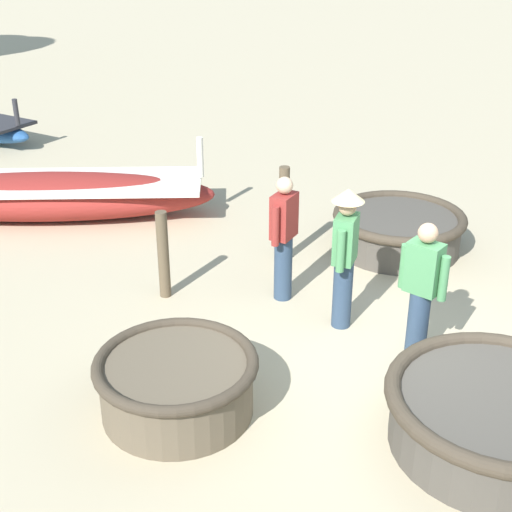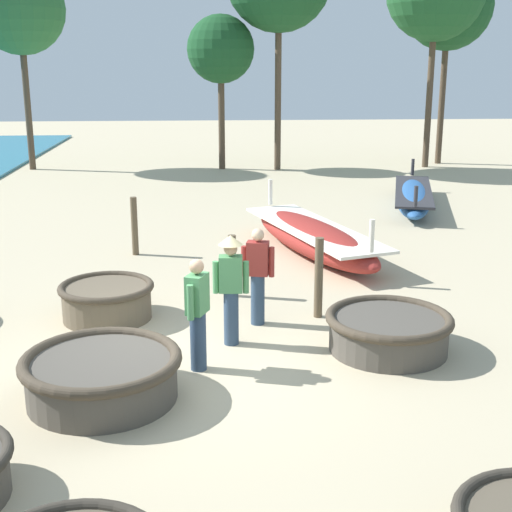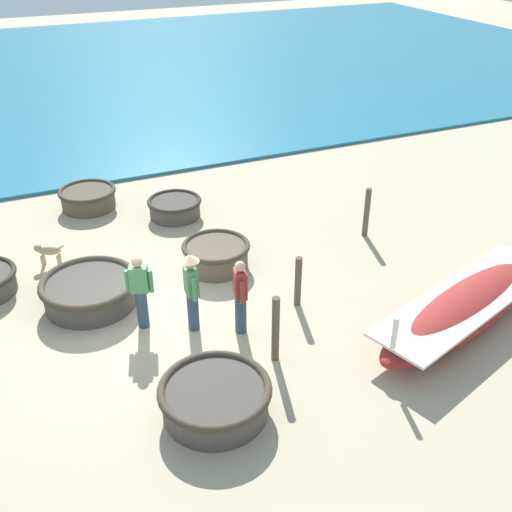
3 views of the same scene
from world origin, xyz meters
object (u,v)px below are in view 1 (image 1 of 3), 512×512
object	(u,v)px
coracle_far_left	(498,416)
coracle_tilted	(398,229)
fisherman_by_coracle	(422,290)
mooring_post_shoreline	(284,215)
long_boat_ochre_hull	(46,195)
fisherman_hauling	(345,250)
coracle_nearest	(177,382)
fisherman_crouching	(284,236)
mooring_post_mid_beach	(163,255)

from	to	relation	value
coracle_far_left	coracle_tilted	bearing A→B (deg)	18.03
fisherman_by_coracle	mooring_post_shoreline	bearing A→B (deg)	44.99
coracle_far_left	long_boat_ochre_hull	bearing A→B (deg)	61.55
fisherman_hauling	fisherman_by_coracle	world-z (taller)	fisherman_hauling
coracle_nearest	fisherman_by_coracle	world-z (taller)	fisherman_by_coracle
coracle_far_left	mooring_post_shoreline	size ratio (longest dim) A/B	1.50
fisherman_hauling	long_boat_ochre_hull	bearing A→B (deg)	68.70
fisherman_crouching	fisherman_by_coracle	xyz separation A→B (m)	(-0.92, -1.68, 0.00)
coracle_tilted	fisherman_by_coracle	world-z (taller)	fisherman_by_coracle
coracle_nearest	fisherman_by_coracle	size ratio (longest dim) A/B	0.99
mooring_post_shoreline	fisherman_crouching	bearing A→B (deg)	-165.95
coracle_far_left	coracle_tilted	xyz separation A→B (m)	(3.93, 1.28, -0.02)
coracle_tilted	long_boat_ochre_hull	size ratio (longest dim) A/B	0.35
coracle_nearest	mooring_post_shoreline	distance (m)	3.47
long_boat_ochre_hull	fisherman_by_coracle	xyz separation A→B (m)	(-2.41, -5.84, 0.47)
coracle_tilted	mooring_post_mid_beach	bearing A→B (deg)	129.95
coracle_far_left	fisherman_by_coracle	xyz separation A→B (m)	(1.19, 0.80, 0.51)
mooring_post_mid_beach	coracle_tilted	bearing A→B (deg)	-50.05
coracle_nearest	fisherman_by_coracle	xyz separation A→B (m)	(1.52, -2.08, 0.51)
mooring_post_shoreline	mooring_post_mid_beach	xyz separation A→B (m)	(-1.37, 1.15, -0.11)
fisherman_hauling	mooring_post_shoreline	xyz separation A→B (m)	(1.46, 1.06, -0.29)
coracle_far_left	fisherman_hauling	bearing A→B (deg)	45.21
mooring_post_shoreline	coracle_far_left	bearing A→B (deg)	-138.79
coracle_far_left	fisherman_by_coracle	distance (m)	1.52
fisherman_hauling	fisherman_crouching	xyz separation A→B (m)	(0.45, 0.81, -0.12)
coracle_far_left	mooring_post_mid_beach	distance (m)	4.27
fisherman_by_coracle	mooring_post_mid_beach	distance (m)	3.15
long_boat_ochre_hull	fisherman_crouching	bearing A→B (deg)	-109.70
long_boat_ochre_hull	coracle_far_left	bearing A→B (deg)	-118.45
coracle_nearest	fisherman_crouching	xyz separation A→B (m)	(2.44, -0.40, 0.51)
coracle_far_left	mooring_post_shoreline	xyz separation A→B (m)	(3.12, 2.73, 0.34)
long_boat_ochre_hull	coracle_nearest	bearing A→B (deg)	-136.27
mooring_post_mid_beach	coracle_nearest	bearing A→B (deg)	-154.21
coracle_tilted	fisherman_by_coracle	size ratio (longest dim) A/B	1.18
coracle_nearest	mooring_post_mid_beach	world-z (taller)	mooring_post_mid_beach
long_boat_ochre_hull	mooring_post_mid_beach	size ratio (longest dim) A/B	4.77
coracle_far_left	fisherman_by_coracle	bearing A→B (deg)	33.99
coracle_nearest	fisherman_by_coracle	distance (m)	2.63
long_boat_ochre_hull	mooring_post_shoreline	xyz separation A→B (m)	(-0.48, -3.91, 0.31)
fisherman_hauling	mooring_post_mid_beach	xyz separation A→B (m)	(0.09, 2.21, -0.40)
fisherman_by_coracle	mooring_post_mid_beach	world-z (taller)	fisherman_by_coracle
coracle_tilted	long_boat_ochre_hull	bearing A→B (deg)	93.56
coracle_nearest	mooring_post_mid_beach	xyz separation A→B (m)	(2.08, 1.00, 0.24)
long_boat_ochre_hull	fisherman_hauling	size ratio (longest dim) A/B	3.20
coracle_tilted	fisherman_by_coracle	bearing A→B (deg)	-170.08
coracle_tilted	mooring_post_mid_beach	xyz separation A→B (m)	(-2.18, 2.61, 0.25)
coracle_nearest	fisherman_hauling	bearing A→B (deg)	-31.28
long_boat_ochre_hull	coracle_tilted	bearing A→B (deg)	-86.44
coracle_nearest	fisherman_crouching	distance (m)	2.52
coracle_far_left	mooring_post_mid_beach	bearing A→B (deg)	65.78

